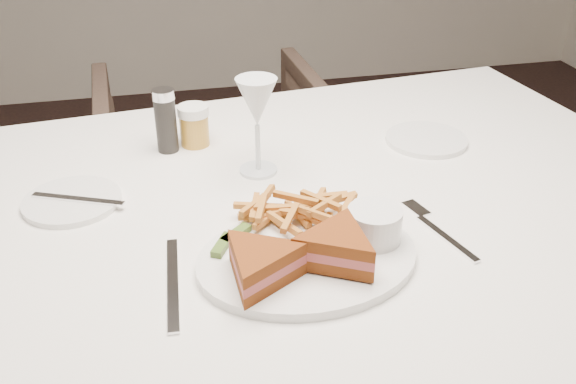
# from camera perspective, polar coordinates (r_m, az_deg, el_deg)

# --- Properties ---
(table) EXTENTS (1.55, 1.12, 0.75)m
(table) POSITION_cam_1_polar(r_m,az_deg,el_deg) (1.29, -0.51, -15.44)
(table) COLOR white
(table) RESTS_ON ground
(chair_far) EXTENTS (0.71, 0.67, 0.71)m
(chair_far) POSITION_cam_1_polar(r_m,az_deg,el_deg) (2.03, -6.34, 2.11)
(chair_far) COLOR #44332A
(chair_far) RESTS_ON ground
(table_setting) EXTENTS (0.83, 0.61, 0.18)m
(table_setting) POSITION_cam_1_polar(r_m,az_deg,el_deg) (0.98, -0.31, -1.11)
(table_setting) COLOR white
(table_setting) RESTS_ON table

